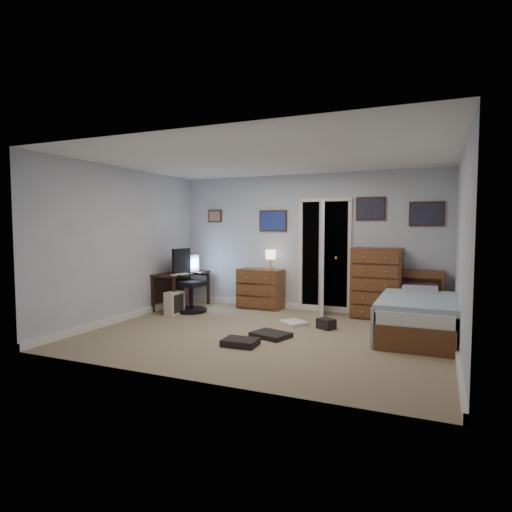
{
  "coord_description": "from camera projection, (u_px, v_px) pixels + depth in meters",
  "views": [
    {
      "loc": [
        2.25,
        -5.59,
        1.55
      ],
      "look_at": [
        -0.28,
        0.3,
        1.1
      ],
      "focal_mm": 30.0,
      "sensor_mm": 36.0,
      "label": 1
    }
  ],
  "objects": [
    {
      "name": "floor",
      "position": [
        266.0,
        335.0,
        6.12
      ],
      "size": [
        5.0,
        4.0,
        0.02
      ],
      "primitive_type": "cube",
      "color": "#85745B",
      "rests_on": "ground"
    },
    {
      "name": "computer_desk",
      "position": [
        178.0,
        281.0,
        8.1
      ],
      "size": [
        0.61,
        1.2,
        0.67
      ],
      "rotation": [
        0.0,
        0.0,
        -0.06
      ],
      "color": "black",
      "rests_on": "floor"
    },
    {
      "name": "crt_monitor",
      "position": [
        187.0,
        263.0,
        8.17
      ],
      "size": [
        0.37,
        0.34,
        0.32
      ],
      "rotation": [
        0.0,
        0.0,
        -0.06
      ],
      "color": "beige",
      "rests_on": "computer_desk"
    },
    {
      "name": "keyboard",
      "position": [
        179.0,
        274.0,
        7.66
      ],
      "size": [
        0.16,
        0.37,
        0.02
      ],
      "primitive_type": "cube",
      "rotation": [
        0.0,
        0.0,
        -0.06
      ],
      "color": "beige",
      "rests_on": "computer_desk"
    },
    {
      "name": "pc_tower",
      "position": [
        174.0,
        303.0,
        7.51
      ],
      "size": [
        0.21,
        0.39,
        0.4
      ],
      "rotation": [
        0.0,
        0.0,
        -0.06
      ],
      "color": "beige",
      "rests_on": "floor"
    },
    {
      "name": "office_chair",
      "position": [
        189.0,
        287.0,
        7.73
      ],
      "size": [
        0.64,
        0.64,
        1.14
      ],
      "rotation": [
        0.0,
        0.0,
        -0.17
      ],
      "color": "black",
      "rests_on": "floor"
    },
    {
      "name": "media_stack",
      "position": [
        183.0,
        286.0,
        8.34
      ],
      "size": [
        0.16,
        0.16,
        0.76
      ],
      "primitive_type": "cube",
      "rotation": [
        0.0,
        0.0,
        -0.06
      ],
      "color": "maroon",
      "rests_on": "floor"
    },
    {
      "name": "low_dresser",
      "position": [
        261.0,
        289.0,
        8.05
      ],
      "size": [
        0.85,
        0.45,
        0.74
      ],
      "primitive_type": "cube",
      "rotation": [
        0.0,
        0.0,
        -0.04
      ],
      "color": "brown",
      "rests_on": "floor"
    },
    {
      "name": "table_lamp",
      "position": [
        271.0,
        255.0,
        7.92
      ],
      "size": [
        0.19,
        0.19,
        0.36
      ],
      "rotation": [
        0.0,
        0.0,
        -0.04
      ],
      "color": "gold",
      "rests_on": "low_dresser"
    },
    {
      "name": "doorway",
      "position": [
        328.0,
        255.0,
        8.0
      ],
      "size": [
        0.96,
        1.12,
        2.05
      ],
      "color": "black",
      "rests_on": "floor"
    },
    {
      "name": "tall_dresser",
      "position": [
        377.0,
        283.0,
        7.17
      ],
      "size": [
        0.81,
        0.48,
        1.19
      ],
      "primitive_type": "cube",
      "rotation": [
        0.0,
        0.0,
        -0.01
      ],
      "color": "brown",
      "rests_on": "floor"
    },
    {
      "name": "headboard_bookcase",
      "position": [
        414.0,
        293.0,
        7.05
      ],
      "size": [
        0.93,
        0.27,
        0.83
      ],
      "rotation": [
        0.0,
        0.0,
        -0.04
      ],
      "color": "brown",
      "rests_on": "floor"
    },
    {
      "name": "bed",
      "position": [
        416.0,
        316.0,
        5.99
      ],
      "size": [
        1.02,
        1.89,
        0.62
      ],
      "rotation": [
        0.0,
        0.0,
        0.0
      ],
      "color": "brown",
      "rests_on": "floor"
    },
    {
      "name": "wall_posters",
      "position": [
        337.0,
        215.0,
        7.59
      ],
      "size": [
        4.38,
        0.04,
        0.6
      ],
      "color": "#331E11",
      "rests_on": "floor"
    },
    {
      "name": "floor_clutter",
      "position": [
        277.0,
        333.0,
        6.05
      ],
      "size": [
        1.18,
        1.82,
        0.15
      ],
      "rotation": [
        0.0,
        0.0,
        -0.2
      ],
      "color": "silver",
      "rests_on": "floor"
    }
  ]
}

